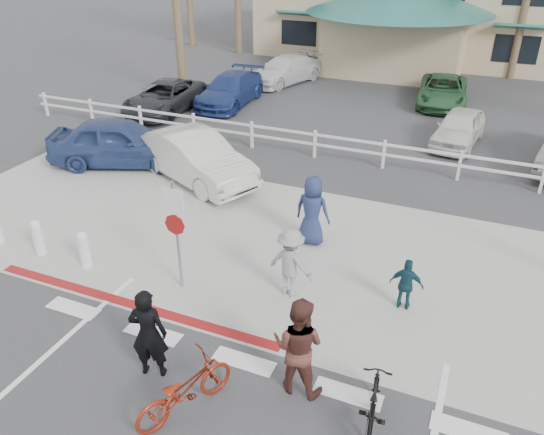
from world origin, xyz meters
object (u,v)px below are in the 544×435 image
at_px(car_white_sedan, 196,158).
at_px(car_red_compact, 120,142).
at_px(sign_post, 177,231).
at_px(bike_black, 373,406).
at_px(bike_red, 184,389).

relative_size(car_white_sedan, car_red_compact, 0.99).
distance_m(sign_post, bike_black, 5.36).
distance_m(sign_post, car_red_compact, 7.64).
distance_m(bike_red, car_white_sedan, 9.24).
bearing_deg(car_red_compact, car_white_sedan, -114.03).
relative_size(bike_red, car_red_compact, 0.40).
distance_m(sign_post, bike_red, 3.67).
bearing_deg(sign_post, bike_black, -23.70).
xyz_separation_m(bike_red, car_red_compact, (-7.42, 8.23, 0.30)).
xyz_separation_m(bike_black, car_red_compact, (-10.34, 7.37, 0.31)).
relative_size(bike_red, bike_black, 1.15).
bearing_deg(bike_black, sign_post, -30.87).
xyz_separation_m(bike_black, car_white_sedan, (-7.38, 7.23, 0.28)).
bearing_deg(bike_black, bike_red, 9.33).
relative_size(sign_post, bike_black, 1.80).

